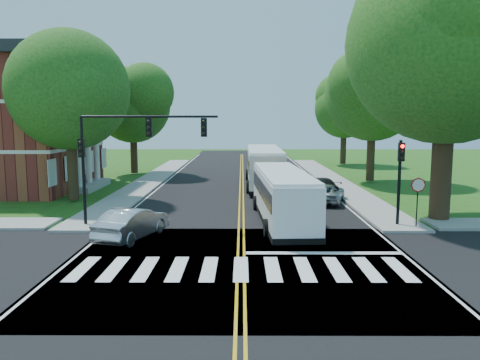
{
  "coord_description": "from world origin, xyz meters",
  "views": [
    {
      "loc": [
        0.04,
        -17.56,
        5.63
      ],
      "look_at": [
        -0.07,
        7.12,
        2.4
      ],
      "focal_mm": 35.0,
      "sensor_mm": 36.0,
      "label": 1
    }
  ],
  "objects_px": {
    "signal_nw": "(127,143)",
    "bus_lead": "(282,195)",
    "signal_ne": "(400,171)",
    "suv": "(326,193)",
    "hatchback": "(133,223)",
    "bus_follow": "(264,166)",
    "dark_sedan": "(319,187)"
  },
  "relations": [
    {
      "from": "suv",
      "to": "signal_nw",
      "type": "bearing_deg",
      "value": 48.94
    },
    {
      "from": "signal_ne",
      "to": "bus_lead",
      "type": "xyz_separation_m",
      "value": [
        -5.95,
        1.26,
        -1.47
      ]
    },
    {
      "from": "bus_follow",
      "to": "suv",
      "type": "bearing_deg",
      "value": 116.57
    },
    {
      "from": "bus_lead",
      "to": "hatchback",
      "type": "bearing_deg",
      "value": 23.61
    },
    {
      "from": "suv",
      "to": "dark_sedan",
      "type": "xyz_separation_m",
      "value": [
        -0.03,
        2.79,
        0.05
      ]
    },
    {
      "from": "signal_ne",
      "to": "bus_lead",
      "type": "height_order",
      "value": "signal_ne"
    },
    {
      "from": "bus_follow",
      "to": "dark_sedan",
      "type": "distance_m",
      "value": 6.36
    },
    {
      "from": "signal_nw",
      "to": "signal_ne",
      "type": "bearing_deg",
      "value": 0.05
    },
    {
      "from": "bus_lead",
      "to": "bus_follow",
      "type": "relative_size",
      "value": 0.89
    },
    {
      "from": "bus_lead",
      "to": "hatchback",
      "type": "relative_size",
      "value": 2.44
    },
    {
      "from": "signal_nw",
      "to": "bus_lead",
      "type": "distance_m",
      "value": 8.7
    },
    {
      "from": "bus_lead",
      "to": "dark_sedan",
      "type": "height_order",
      "value": "bus_lead"
    },
    {
      "from": "signal_nw",
      "to": "bus_lead",
      "type": "height_order",
      "value": "signal_nw"
    },
    {
      "from": "bus_lead",
      "to": "hatchback",
      "type": "height_order",
      "value": "bus_lead"
    },
    {
      "from": "hatchback",
      "to": "suv",
      "type": "relative_size",
      "value": 0.99
    },
    {
      "from": "hatchback",
      "to": "bus_lead",
      "type": "bearing_deg",
      "value": -134.95
    },
    {
      "from": "signal_ne",
      "to": "signal_nw",
      "type": "bearing_deg",
      "value": -179.95
    },
    {
      "from": "bus_follow",
      "to": "hatchback",
      "type": "height_order",
      "value": "bus_follow"
    },
    {
      "from": "signal_ne",
      "to": "dark_sedan",
      "type": "height_order",
      "value": "signal_ne"
    },
    {
      "from": "signal_nw",
      "to": "hatchback",
      "type": "distance_m",
      "value": 4.42
    },
    {
      "from": "bus_lead",
      "to": "suv",
      "type": "height_order",
      "value": "bus_lead"
    },
    {
      "from": "signal_ne",
      "to": "hatchback",
      "type": "distance_m",
      "value": 13.73
    },
    {
      "from": "signal_ne",
      "to": "suv",
      "type": "distance_m",
      "value": 7.96
    },
    {
      "from": "bus_lead",
      "to": "dark_sedan",
      "type": "xyz_separation_m",
      "value": [
        3.47,
        8.74,
        -0.8
      ]
    },
    {
      "from": "signal_nw",
      "to": "hatchback",
      "type": "bearing_deg",
      "value": -73.31
    },
    {
      "from": "hatchback",
      "to": "dark_sedan",
      "type": "height_order",
      "value": "hatchback"
    },
    {
      "from": "hatchback",
      "to": "suv",
      "type": "xyz_separation_m",
      "value": [
        10.88,
        9.64,
        -0.11
      ]
    },
    {
      "from": "hatchback",
      "to": "suv",
      "type": "bearing_deg",
      "value": -119.96
    },
    {
      "from": "bus_follow",
      "to": "signal_nw",
      "type": "bearing_deg",
      "value": 62.78
    },
    {
      "from": "signal_nw",
      "to": "suv",
      "type": "height_order",
      "value": "signal_nw"
    },
    {
      "from": "bus_lead",
      "to": "bus_follow",
      "type": "bearing_deg",
      "value": -91.43
    },
    {
      "from": "suv",
      "to": "signal_ne",
      "type": "bearing_deg",
      "value": 125.81
    }
  ]
}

